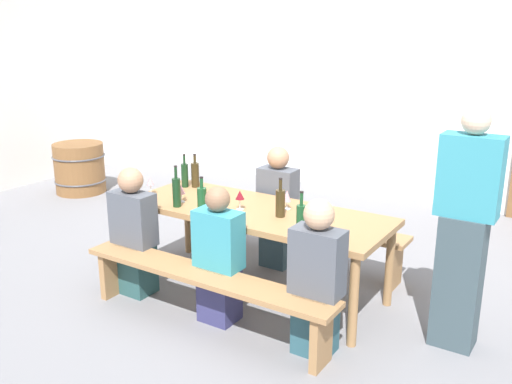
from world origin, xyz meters
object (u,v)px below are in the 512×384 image
at_px(bench_far, 297,228).
at_px(seated_guest_far_0, 278,210).
at_px(wine_bottle_0, 280,202).
at_px(tasting_table, 256,217).
at_px(seated_guest_near_1, 219,259).
at_px(wine_bottle_3, 177,191).
at_px(wine_glass_1, 176,186).
at_px(wine_glass_3, 240,196).
at_px(seated_guest_near_2, 317,281).
at_px(wine_bottle_2, 185,175).
at_px(wine_bottle_4, 301,218).
at_px(seated_guest_near_0, 134,235).
at_px(wine_barrel, 80,168).
at_px(wine_bottle_5, 202,199).
at_px(wine_glass_4, 150,182).
at_px(bench_near, 204,284).
at_px(wine_glass_0, 287,196).
at_px(standing_host, 463,236).
at_px(wine_bottle_1, 195,174).
at_px(wine_glass_2, 181,190).

relative_size(bench_far, seated_guest_far_0, 1.86).
distance_m(wine_bottle_0, seated_guest_far_0, 0.81).
bearing_deg(tasting_table, seated_guest_near_1, -86.72).
distance_m(wine_bottle_3, wine_glass_1, 0.27).
bearing_deg(wine_glass_3, seated_guest_near_2, -26.92).
distance_m(wine_bottle_2, wine_glass_1, 0.35).
relative_size(bench_far, wine_bottle_3, 6.07).
bearing_deg(wine_glass_1, wine_glass_3, 1.18).
height_order(wine_bottle_2, seated_guest_near_2, seated_guest_near_2).
bearing_deg(wine_glass_3, wine_bottle_3, -156.52).
bearing_deg(wine_bottle_4, wine_bottle_3, -179.41).
bearing_deg(bench_far, seated_guest_near_0, -123.20).
bearing_deg(bench_far, wine_glass_3, -97.31).
relative_size(wine_bottle_0, wine_barrel, 0.45).
relative_size(bench_far, wine_bottle_5, 7.28).
bearing_deg(wine_bottle_5, tasting_table, 40.96).
xyz_separation_m(seated_guest_near_0, seated_guest_near_2, (1.72, 0.00, 0.01)).
distance_m(bench_far, seated_guest_far_0, 0.28).
xyz_separation_m(wine_bottle_4, wine_barrel, (-4.31, 1.55, -0.52)).
height_order(wine_bottle_0, seated_guest_near_1, seated_guest_near_1).
xyz_separation_m(wine_bottle_4, seated_guest_near_0, (-1.44, -0.29, -0.33)).
bearing_deg(wine_glass_4, bench_near, -28.90).
xyz_separation_m(wine_bottle_5, wine_glass_4, (-0.70, 0.14, 0.01)).
relative_size(seated_guest_near_0, seated_guest_far_0, 0.95).
relative_size(wine_glass_0, standing_host, 0.10).
distance_m(wine_bottle_1, wine_glass_3, 0.83).
bearing_deg(wine_glass_3, seated_guest_near_0, -146.71).
height_order(wine_bottle_0, wine_bottle_5, wine_bottle_0).
bearing_deg(bench_far, seated_guest_near_1, -88.55).
bearing_deg(wine_bottle_1, wine_bottle_0, -15.87).
xyz_separation_m(bench_near, wine_glass_2, (-0.66, 0.55, 0.50)).
bearing_deg(wine_bottle_2, wine_glass_0, -3.41).
height_order(tasting_table, wine_glass_4, wine_glass_4).
relative_size(bench_far, seated_guest_near_1, 2.00).
distance_m(wine_glass_1, wine_glass_3, 0.68).
distance_m(wine_bottle_1, wine_bottle_5, 0.76).
height_order(seated_guest_far_0, wine_barrel, seated_guest_far_0).
height_order(wine_glass_1, wine_glass_2, wine_glass_1).
distance_m(wine_bottle_4, wine_bottle_5, 0.92).
distance_m(wine_glass_1, wine_glass_2, 0.15).
xyz_separation_m(seated_guest_near_2, seated_guest_far_0, (-1.00, 1.16, 0.02)).
bearing_deg(wine_glass_3, wine_glass_1, -178.82).
height_order(bench_far, wine_bottle_3, wine_bottle_3).
bearing_deg(standing_host, bench_near, 25.27).
height_order(bench_far, wine_bottle_4, wine_bottle_4).
bearing_deg(seated_guest_far_0, wine_bottle_5, -13.50).
xyz_separation_m(wine_bottle_2, wine_glass_4, (-0.10, -0.36, -0.01)).
height_order(bench_far, wine_bottle_0, wine_bottle_0).
xyz_separation_m(wine_bottle_2, seated_guest_near_2, (1.81, -0.79, -0.33)).
height_order(wine_glass_4, seated_guest_near_1, seated_guest_near_1).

